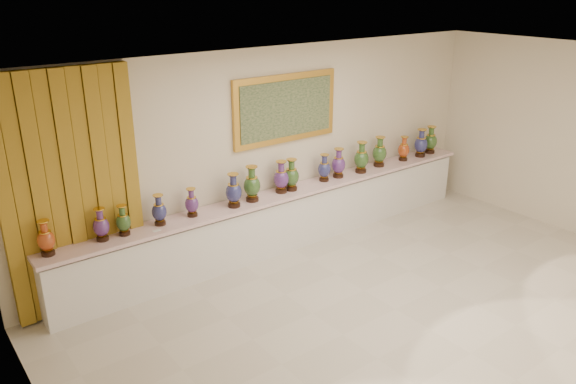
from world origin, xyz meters
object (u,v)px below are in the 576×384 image
vase_1 (101,226)px  vase_2 (123,222)px  counter (286,219)px  vase_0 (46,240)px

vase_1 → vase_2: (0.27, -0.01, -0.01)m
counter → vase_2: 2.60m
vase_0 → vase_2: size_ratio=1.09×
counter → vase_1: (-2.79, 0.00, 0.65)m
counter → vase_0: (-3.43, 0.00, 0.66)m
vase_2 → counter: bearing=0.2°
vase_0 → vase_2: vase_0 is taller
counter → vase_1: bearing=179.9°
counter → vase_2: vase_2 is taller
vase_1 → vase_2: vase_1 is taller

